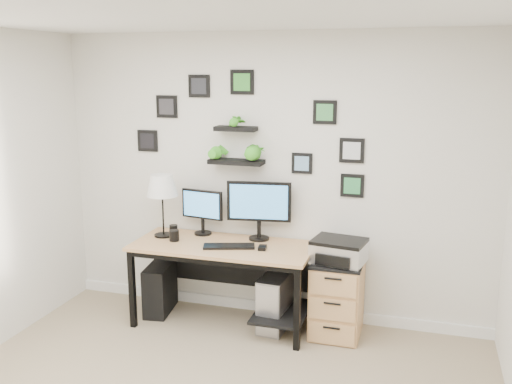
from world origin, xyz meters
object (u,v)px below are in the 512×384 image
(mug, at_px, (174,236))
(monitor_left, at_px, (202,209))
(monitor_right, at_px, (259,206))
(pc_tower_black, at_px, (160,288))
(desk, at_px, (228,257))
(printer, at_px, (339,251))
(file_cabinet, at_px, (337,297))
(pc_tower_grey, at_px, (276,301))
(table_lamp, at_px, (162,187))

(mug, bearing_deg, monitor_left, 57.30)
(monitor_right, height_order, pc_tower_black, monitor_right)
(desk, height_order, pc_tower_black, desk)
(pc_tower_black, distance_m, printer, 1.77)
(file_cabinet, bearing_deg, mug, -175.40)
(printer, bearing_deg, monitor_left, 172.08)
(desk, bearing_deg, pc_tower_grey, 3.93)
(pc_tower_black, bearing_deg, pc_tower_grey, -8.39)
(monitor_left, height_order, monitor_right, monitor_right)
(mug, height_order, file_cabinet, mug)
(pc_tower_grey, height_order, printer, printer)
(printer, bearing_deg, monitor_right, 167.17)
(pc_tower_black, distance_m, pc_tower_grey, 1.15)
(monitor_right, bearing_deg, table_lamp, -170.75)
(desk, height_order, printer, printer)
(table_lamp, relative_size, file_cabinet, 0.87)
(monitor_left, relative_size, pc_tower_black, 0.92)
(pc_tower_black, bearing_deg, table_lamp, 5.77)
(monitor_left, relative_size, table_lamp, 0.73)
(monitor_right, bearing_deg, pc_tower_black, -170.49)
(table_lamp, bearing_deg, mug, -35.18)
(monitor_right, xyz_separation_m, pc_tower_black, (-0.93, -0.16, -0.84))
(table_lamp, height_order, pc_tower_black, table_lamp)
(desk, xyz_separation_m, monitor_left, (-0.32, 0.20, 0.37))
(monitor_right, relative_size, pc_tower_black, 1.25)
(monitor_left, bearing_deg, desk, -32.54)
(desk, xyz_separation_m, mug, (-0.49, -0.06, 0.17))
(monitor_left, bearing_deg, mug, -122.70)
(mug, bearing_deg, printer, 3.20)
(monitor_right, bearing_deg, pc_tower_grey, -37.78)
(mug, relative_size, file_cabinet, 0.15)
(table_lamp, bearing_deg, pc_tower_grey, -1.07)
(monitor_left, distance_m, pc_tower_grey, 1.09)
(monitor_right, height_order, file_cabinet, monitor_right)
(monitor_right, bearing_deg, printer, -12.83)
(pc_tower_grey, xyz_separation_m, file_cabinet, (0.54, 0.03, 0.09))
(table_lamp, height_order, printer, table_lamp)
(desk, distance_m, printer, 1.00)
(desk, xyz_separation_m, pc_tower_black, (-0.70, 0.04, -0.39))
(desk, height_order, mug, mug)
(table_lamp, height_order, mug, table_lamp)
(pc_tower_grey, bearing_deg, desk, -176.07)
(monitor_left, distance_m, pc_tower_black, 0.87)
(file_cabinet, bearing_deg, monitor_left, 173.58)
(pc_tower_grey, bearing_deg, table_lamp, 178.93)
(table_lamp, distance_m, printer, 1.70)
(monitor_left, height_order, mug, monitor_left)
(monitor_left, bearing_deg, pc_tower_black, -156.33)
(mug, distance_m, printer, 1.48)
(desk, distance_m, mug, 0.52)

